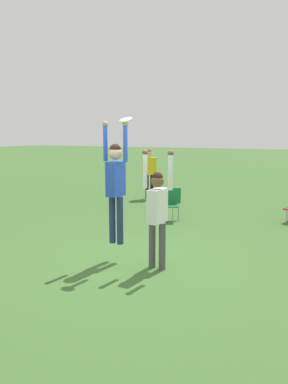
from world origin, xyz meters
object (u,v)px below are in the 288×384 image
object	(u,v)px
person_defending	(157,207)
camping_chair_0	(170,201)
person_jumping	(116,179)
frisbee	(126,120)
person_spectator_near	(150,168)

from	to	relation	value
person_defending	camping_chair_0	xyz separation A→B (m)	(-1.37, 3.56, -0.58)
person_jumping	frisbee	world-z (taller)	frisbee
person_defending	person_spectator_near	distance (m)	7.38
frisbee	camping_chair_0	xyz separation A→B (m)	(-0.73, 3.54, -2.08)
person_jumping	frisbee	distance (m)	1.09
person_jumping	frisbee	size ratio (longest dim) A/B	9.52
person_spectator_near	person_defending	bearing A→B (deg)	-87.01
person_defending	frisbee	size ratio (longest dim) A/B	8.85
person_defending	camping_chair_0	distance (m)	3.86
person_spectator_near	camping_chair_0	bearing A→B (deg)	-78.89
person_jumping	person_defending	xyz separation A→B (m)	(0.86, -0.00, -0.43)
frisbee	person_defending	bearing A→B (deg)	-1.94
camping_chair_0	frisbee	bearing A→B (deg)	73.92
person_defending	person_spectator_near	size ratio (longest dim) A/B	1.13
person_spectator_near	person_jumping	bearing A→B (deg)	-93.15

